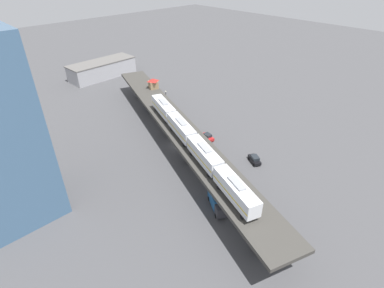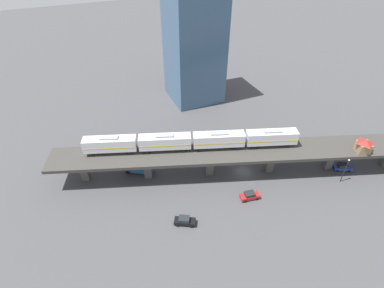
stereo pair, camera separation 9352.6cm
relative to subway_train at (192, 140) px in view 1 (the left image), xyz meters
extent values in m
plane|color=#424244|center=(5.46, 11.56, -9.31)|extent=(400.00, 400.00, 0.00)
cube|color=#393733|center=(5.46, 11.56, -2.94)|extent=(37.90, 89.72, 0.80)
cube|color=#47443F|center=(-7.08, -24.84, -6.33)|extent=(2.29, 2.29, 5.98)
cube|color=#47443F|center=(-2.19, -10.66, -6.33)|extent=(2.29, 2.29, 5.98)
cube|color=#47443F|center=(2.69, 3.52, -6.33)|extent=(2.29, 2.29, 5.98)
cube|color=#47443F|center=(7.58, 17.70, -6.33)|extent=(2.29, 2.29, 5.98)
cube|color=#47443F|center=(12.46, 31.89, -6.33)|extent=(2.29, 2.29, 5.98)
cube|color=#47443F|center=(17.35, 46.07, -6.33)|extent=(2.29, 2.29, 5.98)
cube|color=silver|center=(-6.15, -17.87, 0.00)|extent=(6.55, 12.26, 3.10)
cube|color=gold|center=(-6.15, -17.87, -0.30)|extent=(6.51, 12.04, 0.24)
cube|color=gray|center=(-6.15, -17.87, 1.73)|extent=(2.69, 4.43, 0.36)
cylinder|color=black|center=(-8.65, -21.45, -2.12)|extent=(0.48, 0.87, 0.84)
cylinder|color=black|center=(-6.40, -22.23, -2.12)|extent=(0.48, 0.87, 0.84)
cylinder|color=black|center=(-5.91, -13.51, -2.12)|extent=(0.48, 0.87, 0.84)
cylinder|color=black|center=(-3.66, -14.29, -2.12)|extent=(0.48, 0.87, 0.84)
cube|color=silver|center=(-2.05, -5.96, 0.00)|extent=(6.55, 12.26, 3.10)
cube|color=gold|center=(-2.05, -5.96, -0.30)|extent=(6.51, 12.04, 0.24)
cube|color=gray|center=(-2.05, -5.96, 1.73)|extent=(2.69, 4.43, 0.36)
cylinder|color=black|center=(-4.54, -9.54, -2.12)|extent=(0.48, 0.87, 0.84)
cylinder|color=black|center=(-2.29, -10.32, -2.12)|extent=(0.48, 0.87, 0.84)
cylinder|color=black|center=(-1.81, -1.60, -2.12)|extent=(0.48, 0.87, 0.84)
cylinder|color=black|center=(0.44, -2.37, -2.12)|extent=(0.48, 0.87, 0.84)
cube|color=silver|center=(2.05, 5.96, 0.00)|extent=(6.55, 12.26, 3.10)
cube|color=gold|center=(2.05, 5.96, -0.30)|extent=(6.51, 12.04, 0.24)
cube|color=gray|center=(2.05, 5.96, 1.73)|extent=(2.69, 4.43, 0.36)
cylinder|color=black|center=(-0.44, 2.37, -2.12)|extent=(0.48, 0.87, 0.84)
cylinder|color=black|center=(1.81, 1.60, -2.12)|extent=(0.48, 0.87, 0.84)
cylinder|color=black|center=(2.29, 10.32, -2.12)|extent=(0.48, 0.87, 0.84)
cylinder|color=black|center=(4.54, 9.54, -2.12)|extent=(0.48, 0.87, 0.84)
cube|color=silver|center=(6.15, 17.87, 0.00)|extent=(6.55, 12.26, 3.10)
cube|color=gold|center=(6.15, 17.87, -0.30)|extent=(6.51, 12.04, 0.24)
cube|color=gray|center=(6.15, 17.87, 1.73)|extent=(2.69, 4.43, 0.36)
cylinder|color=black|center=(3.66, 14.29, -2.12)|extent=(0.48, 0.87, 0.84)
cylinder|color=black|center=(5.91, 13.51, -2.12)|extent=(0.48, 0.87, 0.84)
cylinder|color=black|center=(6.40, 22.23, -2.12)|extent=(0.48, 0.87, 0.84)
cylinder|color=black|center=(8.65, 21.45, -2.12)|extent=(0.48, 0.87, 0.84)
cube|color=#8C7251|center=(16.53, 36.33, -1.29)|extent=(3.56, 3.56, 2.50)
pyramid|color=maroon|center=(16.53, 36.33, 0.41)|extent=(4.09, 4.09, 0.90)
cube|color=#AD1E1E|center=(13.86, 8.28, -8.58)|extent=(2.44, 4.62, 0.80)
cube|color=#1E2328|center=(13.84, 8.13, -7.80)|extent=(1.95, 2.42, 0.76)
cylinder|color=black|center=(12.80, 6.99, -8.98)|extent=(0.34, 0.69, 0.66)
cylinder|color=black|center=(14.49, 6.73, -8.98)|extent=(0.34, 0.69, 0.66)
cylinder|color=black|center=(13.23, 9.82, -8.98)|extent=(0.34, 0.69, 0.66)
cylinder|color=black|center=(14.92, 9.56, -8.98)|extent=(0.34, 0.69, 0.66)
cube|color=#233D93|center=(14.71, 34.82, -8.58)|extent=(3.51, 4.75, 0.80)
cube|color=#1E2328|center=(14.64, 34.68, -7.80)|extent=(2.42, 2.69, 0.76)
cylinder|color=black|center=(13.32, 33.89, -8.98)|extent=(0.50, 0.70, 0.66)
cylinder|color=black|center=(14.87, 33.16, -8.98)|extent=(0.50, 0.70, 0.66)
cylinder|color=black|center=(14.55, 36.48, -8.98)|extent=(0.50, 0.70, 0.66)
cylinder|color=black|center=(16.09, 35.75, -8.98)|extent=(0.50, 0.70, 0.66)
cube|color=black|center=(14.58, -7.81, -8.58)|extent=(3.70, 4.72, 0.80)
cube|color=#1E2328|center=(14.50, -7.94, -7.80)|extent=(2.50, 2.72, 0.76)
cylinder|color=black|center=(13.14, -8.65, -8.98)|extent=(0.53, 0.69, 0.66)
cylinder|color=black|center=(14.64, -9.47, -8.98)|extent=(0.53, 0.69, 0.66)
cylinder|color=black|center=(14.51, -6.14, -8.98)|extent=(0.53, 0.69, 0.66)
cylinder|color=black|center=(16.01, -6.97, -8.98)|extent=(0.53, 0.69, 0.66)
cube|color=#333338|center=(-5.83, -14.59, -7.66)|extent=(2.92, 2.85, 2.30)
cube|color=#1E5184|center=(-3.96, -11.51, -7.46)|extent=(4.66, 5.64, 2.70)
cylinder|color=black|center=(-6.68, -14.08, -8.81)|extent=(0.82, 1.04, 1.00)
cylinder|color=black|center=(-4.98, -15.11, -8.81)|extent=(0.82, 1.04, 1.00)
cylinder|color=black|center=(-4.04, -9.64, -8.81)|extent=(0.82, 1.04, 1.00)
cylinder|color=black|center=(-2.27, -10.72, -8.81)|extent=(0.82, 1.04, 1.00)
cylinder|color=black|center=(17.73, 31.34, -6.06)|extent=(0.20, 0.20, 6.50)
sphere|color=beige|center=(17.73, 31.34, -2.59)|extent=(0.44, 0.44, 0.44)
cube|color=#99999E|center=(18.87, 76.00, -6.11)|extent=(28.52, 11.56, 6.40)
cube|color=#595654|center=(18.87, 76.00, -2.71)|extent=(29.09, 11.79, 0.40)
camera|label=1|loc=(-39.88, -42.01, 35.61)|focal=28.00mm
camera|label=2|loc=(51.23, -21.82, 41.85)|focal=28.00mm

